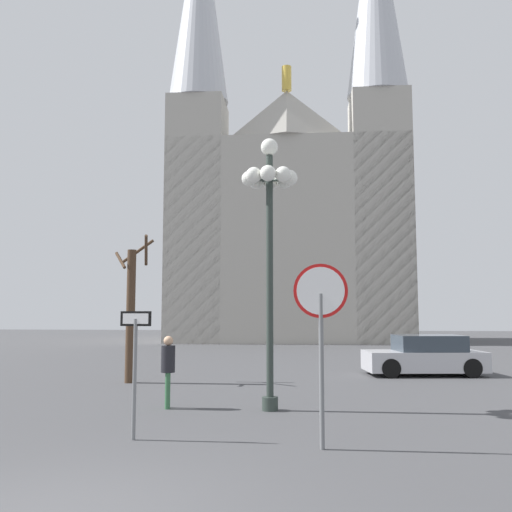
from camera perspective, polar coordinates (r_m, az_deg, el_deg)
name	(u,v)px	position (r m, az deg, el deg)	size (l,w,h in m)	color
cathedral	(288,200)	(42.68, 3.35, 5.78)	(17.72, 11.37, 35.39)	#ADA89E
stop_sign	(321,315)	(9.14, 6.71, -6.11)	(0.89, 0.08, 2.98)	slate
one_way_arrow_sign	(135,358)	(10.00, -12.38, -10.28)	(0.57, 0.09, 2.20)	slate
street_lamp	(270,211)	(12.79, 1.41, 4.64)	(1.30, 1.30, 6.23)	#2D3833
bare_tree	(131,310)	(17.86, -12.77, -5.43)	(1.17, 1.16, 4.60)	#473323
parked_car_near_silver	(425,356)	(20.39, 17.03, -9.86)	(4.19, 2.27, 1.38)	#B7B7BC
pedestrian_walking	(168,365)	(13.06, -9.06, -11.00)	(0.32, 0.32, 1.64)	#33663F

